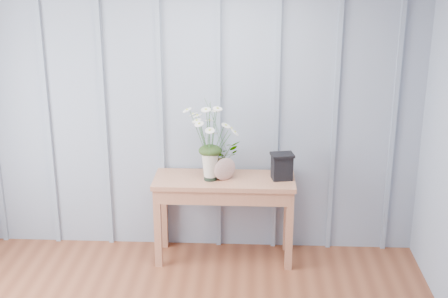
# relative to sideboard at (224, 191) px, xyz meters

# --- Properties ---
(room_shell) EXTENTS (4.00, 4.50, 2.50)m
(room_shell) POSITION_rel_sideboard_xyz_m (-0.31, -1.08, 1.35)
(room_shell) COLOR #8D9AAF
(room_shell) RESTS_ON ground
(sideboard) EXTENTS (1.20, 0.45, 0.75)m
(sideboard) POSITION_rel_sideboard_xyz_m (0.00, 0.00, 0.00)
(sideboard) COLOR #A96B4D
(sideboard) RESTS_ON ground
(daisy_vase) EXTENTS (0.47, 0.36, 0.67)m
(daisy_vase) POSITION_rel_sideboard_xyz_m (-0.12, -0.04, 0.53)
(daisy_vase) COLOR black
(daisy_vase) RESTS_ON sideboard
(spider_plant) EXTENTS (0.37, 0.37, 0.31)m
(spider_plant) POSITION_rel_sideboard_xyz_m (-0.02, 0.07, 0.27)
(spider_plant) COLOR #203915
(spider_plant) RESTS_ON sideboard
(felt_disc_vessel) EXTENTS (0.20, 0.14, 0.20)m
(felt_disc_vessel) POSITION_rel_sideboard_xyz_m (0.01, -0.04, 0.21)
(felt_disc_vessel) COLOR #8A444D
(felt_disc_vessel) RESTS_ON sideboard
(carved_box) EXTENTS (0.21, 0.18, 0.23)m
(carved_box) POSITION_rel_sideboard_xyz_m (0.49, 0.01, 0.23)
(carved_box) COLOR black
(carved_box) RESTS_ON sideboard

